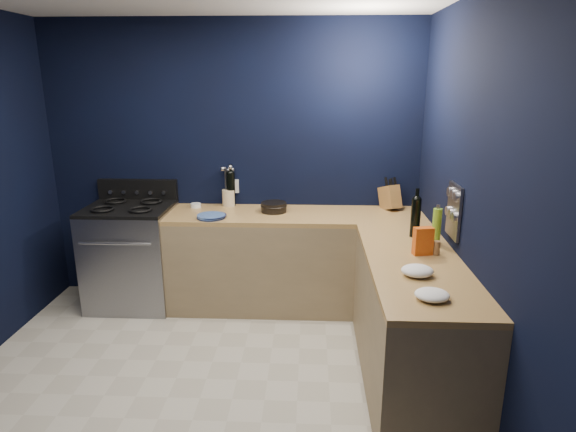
# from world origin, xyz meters

# --- Properties ---
(floor) EXTENTS (3.50, 3.50, 0.02)m
(floor) POSITION_xyz_m (0.00, 0.00, -0.01)
(floor) COLOR #ABA696
(floor) RESTS_ON ground
(wall_back) EXTENTS (3.50, 0.02, 2.60)m
(wall_back) POSITION_xyz_m (0.00, 1.76, 1.30)
(wall_back) COLOR black
(wall_back) RESTS_ON ground
(wall_right) EXTENTS (0.02, 3.50, 2.60)m
(wall_right) POSITION_xyz_m (1.76, 0.00, 1.30)
(wall_right) COLOR black
(wall_right) RESTS_ON ground
(wall_front) EXTENTS (3.50, 0.02, 2.60)m
(wall_front) POSITION_xyz_m (0.00, -1.76, 1.30)
(wall_front) COLOR black
(wall_front) RESTS_ON ground
(cab_back) EXTENTS (2.30, 0.63, 0.86)m
(cab_back) POSITION_xyz_m (0.60, 1.44, 0.43)
(cab_back) COLOR #86704F
(cab_back) RESTS_ON floor
(top_back) EXTENTS (2.30, 0.63, 0.04)m
(top_back) POSITION_xyz_m (0.60, 1.44, 0.88)
(top_back) COLOR brown
(top_back) RESTS_ON cab_back
(cab_right) EXTENTS (0.63, 1.67, 0.86)m
(cab_right) POSITION_xyz_m (1.44, 0.29, 0.43)
(cab_right) COLOR #86704F
(cab_right) RESTS_ON floor
(top_right) EXTENTS (0.63, 1.67, 0.04)m
(top_right) POSITION_xyz_m (1.44, 0.29, 0.88)
(top_right) COLOR brown
(top_right) RESTS_ON cab_right
(gas_range) EXTENTS (0.76, 0.66, 0.92)m
(gas_range) POSITION_xyz_m (-0.93, 1.42, 0.46)
(gas_range) COLOR gray
(gas_range) RESTS_ON floor
(oven_door) EXTENTS (0.59, 0.02, 0.42)m
(oven_door) POSITION_xyz_m (-0.93, 1.10, 0.45)
(oven_door) COLOR black
(oven_door) RESTS_ON gas_range
(cooktop) EXTENTS (0.76, 0.66, 0.03)m
(cooktop) POSITION_xyz_m (-0.93, 1.42, 0.94)
(cooktop) COLOR black
(cooktop) RESTS_ON gas_range
(backguard) EXTENTS (0.76, 0.06, 0.20)m
(backguard) POSITION_xyz_m (-0.93, 1.72, 1.04)
(backguard) COLOR black
(backguard) RESTS_ON gas_range
(spice_panel) EXTENTS (0.02, 0.28, 0.38)m
(spice_panel) POSITION_xyz_m (1.74, 0.55, 1.18)
(spice_panel) COLOR gray
(spice_panel) RESTS_ON wall_right
(wall_outlet) EXTENTS (0.09, 0.02, 0.13)m
(wall_outlet) POSITION_xyz_m (0.00, 1.74, 1.08)
(wall_outlet) COLOR white
(wall_outlet) RESTS_ON wall_back
(plate_stack) EXTENTS (0.26, 0.26, 0.03)m
(plate_stack) POSITION_xyz_m (-0.13, 1.25, 0.92)
(plate_stack) COLOR #34478B
(plate_stack) RESTS_ON top_back
(ramekin) EXTENTS (0.10, 0.10, 0.04)m
(ramekin) POSITION_xyz_m (-0.35, 1.61, 0.92)
(ramekin) COLOR white
(ramekin) RESTS_ON top_back
(utensil_crock) EXTENTS (0.14, 0.14, 0.15)m
(utensil_crock) POSITION_xyz_m (-0.05, 1.69, 0.98)
(utensil_crock) COLOR beige
(utensil_crock) RESTS_ON top_back
(wine_bottle_back) EXTENTS (0.09, 0.09, 0.32)m
(wine_bottle_back) POSITION_xyz_m (-0.02, 1.69, 1.06)
(wine_bottle_back) COLOR black
(wine_bottle_back) RESTS_ON top_back
(lemon_basket) EXTENTS (0.27, 0.27, 0.09)m
(lemon_basket) POSITION_xyz_m (0.40, 1.48, 0.94)
(lemon_basket) COLOR black
(lemon_basket) RESTS_ON top_back
(knife_block) EXTENTS (0.21, 0.28, 0.26)m
(knife_block) POSITION_xyz_m (1.47, 1.64, 1.01)
(knife_block) COLOR brown
(knife_block) RESTS_ON top_back
(wine_bottle_right) EXTENTS (0.09, 0.09, 0.30)m
(wine_bottle_right) POSITION_xyz_m (1.53, 0.82, 1.05)
(wine_bottle_right) COLOR black
(wine_bottle_right) RESTS_ON top_right
(oil_bottle) EXTENTS (0.08, 0.08, 0.27)m
(oil_bottle) POSITION_xyz_m (1.64, 0.63, 1.04)
(oil_bottle) COLOR #73A524
(oil_bottle) RESTS_ON top_right
(spice_jar_near) EXTENTS (0.04, 0.04, 0.09)m
(spice_jar_near) POSITION_xyz_m (1.52, 0.51, 0.94)
(spice_jar_near) COLOR olive
(spice_jar_near) RESTS_ON top_right
(spice_jar_far) EXTENTS (0.06, 0.06, 0.10)m
(spice_jar_far) POSITION_xyz_m (1.60, 0.43, 0.95)
(spice_jar_far) COLOR olive
(spice_jar_far) RESTS_ON top_right
(crouton_bag) EXTENTS (0.14, 0.09, 0.19)m
(crouton_bag) POSITION_xyz_m (1.51, 0.42, 1.00)
(crouton_bag) COLOR red
(crouton_bag) RESTS_ON top_right
(towel_front) EXTENTS (0.23, 0.21, 0.07)m
(towel_front) POSITION_xyz_m (1.39, 0.04, 0.93)
(towel_front) COLOR white
(towel_front) RESTS_ON top_right
(towel_end) EXTENTS (0.24, 0.23, 0.06)m
(towel_end) POSITION_xyz_m (1.40, -0.29, 0.93)
(towel_end) COLOR white
(towel_end) RESTS_ON top_right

